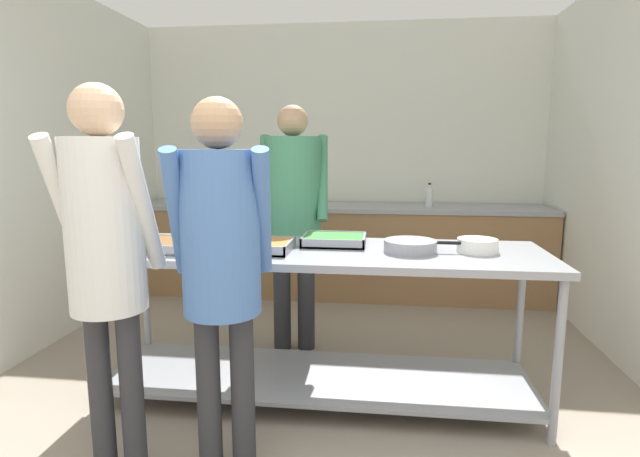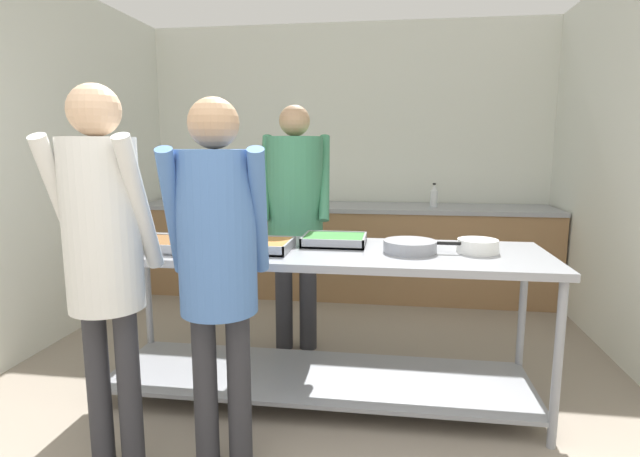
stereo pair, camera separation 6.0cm
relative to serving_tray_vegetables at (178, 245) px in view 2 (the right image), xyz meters
name	(u,v)px [view 2 (the right image)]	position (x,y,z in m)	size (l,w,h in m)	color
wall_rear	(346,158)	(0.70, 2.56, 0.42)	(4.11, 0.06, 2.65)	silver
wall_left	(21,165)	(-1.32, 0.50, 0.42)	(0.06, 4.25, 2.65)	silver
back_counter	(342,250)	(0.70, 2.19, -0.46)	(3.95, 0.65, 0.89)	olive
serving_counter	(317,298)	(0.77, 0.11, -0.31)	(2.50, 0.77, 0.88)	gray
serving_tray_vegetables	(178,245)	(0.00, 0.00, 0.00)	(0.43, 0.34, 0.05)	gray
serving_tray_roast	(256,246)	(0.44, 0.04, 0.00)	(0.38, 0.32, 0.05)	gray
serving_tray_greens	(334,240)	(0.85, 0.26, 0.00)	(0.36, 0.30, 0.05)	gray
sauce_pan	(410,246)	(1.28, 0.11, 0.01)	(0.43, 0.29, 0.06)	gray
plate_stack	(478,246)	(1.64, 0.15, 0.01)	(0.23, 0.23, 0.07)	white
guest_serving_left	(218,248)	(0.45, -0.60, 0.12)	(0.47, 0.39, 1.65)	#2D2D33
guest_serving_right	(103,240)	(-0.01, -0.70, 0.16)	(0.42, 0.34, 1.69)	#2D2D33
cook_behind_counter	(295,203)	(0.51, 0.80, 0.15)	(0.51, 0.38, 1.72)	#2D2D33
water_bottle	(434,196)	(1.56, 2.15, 0.08)	(0.07, 0.07, 0.22)	silver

